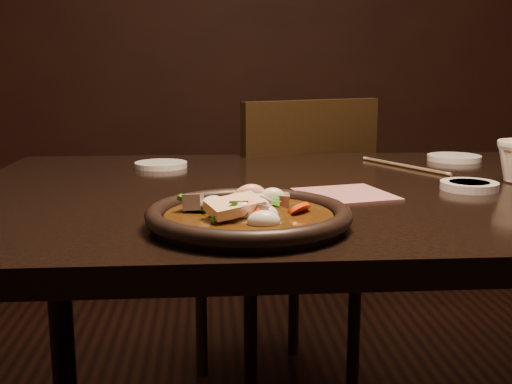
{
  "coord_description": "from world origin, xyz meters",
  "views": [
    {
      "loc": [
        -0.35,
        -1.16,
        0.98
      ],
      "look_at": [
        -0.28,
        -0.28,
        0.8
      ],
      "focal_mm": 45.0,
      "sensor_mm": 36.0,
      "label": 1
    }
  ],
  "objects": [
    {
      "name": "saucer_right",
      "position": [
        0.23,
        0.31,
        0.76
      ],
      "size": [
        0.13,
        0.13,
        0.01
      ],
      "primitive_type": "cylinder",
      "color": "silver",
      "rests_on": "table"
    },
    {
      "name": "chopsticks",
      "position": [
        0.08,
        0.21,
        0.75
      ],
      "size": [
        0.13,
        0.24,
        0.01
      ],
      "rotation": [
        0.0,
        0.0,
        0.47
      ],
      "color": "tan",
      "rests_on": "table"
    },
    {
      "name": "chair",
      "position": [
        -0.13,
        0.59,
        0.48
      ],
      "size": [
        0.55,
        0.55,
        0.88
      ],
      "rotation": [
        0.0,
        0.0,
        3.55
      ],
      "color": "black",
      "rests_on": "floor"
    },
    {
      "name": "plate",
      "position": [
        -0.29,
        -0.29,
        0.76
      ],
      "size": [
        0.29,
        0.29,
        0.03
      ],
      "color": "black",
      "rests_on": "table"
    },
    {
      "name": "napkin",
      "position": [
        -0.11,
        -0.08,
        0.75
      ],
      "size": [
        0.18,
        0.18,
        0.0
      ],
      "primitive_type": "cube",
      "rotation": [
        0.0,
        0.0,
        0.24
      ],
      "color": "#9D6060",
      "rests_on": "table"
    },
    {
      "name": "table",
      "position": [
        0.0,
        0.0,
        0.67
      ],
      "size": [
        1.6,
        0.9,
        0.75
      ],
      "color": "black",
      "rests_on": "floor"
    },
    {
      "name": "saucer_left",
      "position": [
        -0.45,
        0.26,
        0.76
      ],
      "size": [
        0.12,
        0.12,
        0.01
      ],
      "primitive_type": "cylinder",
      "color": "silver",
      "rests_on": "table"
    },
    {
      "name": "stirfry",
      "position": [
        -0.29,
        -0.28,
        0.77
      ],
      "size": [
        0.2,
        0.18,
        0.06
      ],
      "color": "#37200A",
      "rests_on": "plate"
    },
    {
      "name": "soy_dish",
      "position": [
        0.13,
        -0.04,
        0.76
      ],
      "size": [
        0.1,
        0.1,
        0.01
      ],
      "primitive_type": "cylinder",
      "color": "silver",
      "rests_on": "table"
    }
  ]
}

